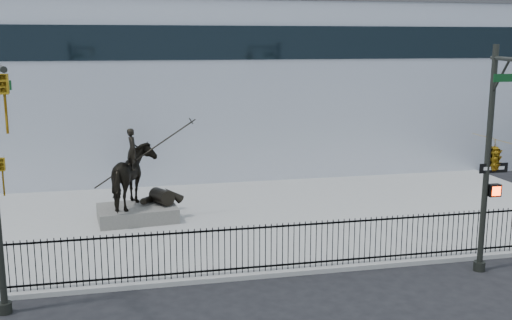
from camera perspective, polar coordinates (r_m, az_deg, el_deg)
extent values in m
plane|color=black|center=(17.57, 0.75, -12.53)|extent=(120.00, 120.00, 0.00)
cube|color=#989896|center=(24.00, -3.07, -5.74)|extent=(30.00, 12.00, 0.15)
cube|color=silver|center=(35.93, -6.55, 7.08)|extent=(44.00, 14.00, 9.00)
cube|color=black|center=(18.58, -0.14, -10.17)|extent=(22.00, 0.05, 0.05)
cube|color=black|center=(18.16, -0.14, -6.49)|extent=(22.00, 0.05, 0.05)
cube|color=black|center=(18.37, -0.14, -8.42)|extent=(22.00, 0.03, 1.50)
cube|color=#504E49|center=(24.09, -11.24, -4.99)|extent=(3.19, 2.36, 0.56)
imported|color=black|center=(23.72, -11.38, -1.57)|extent=(2.26, 2.57, 2.39)
imported|color=black|center=(23.50, -11.71, 1.02)|extent=(0.45, 0.63, 1.62)
cylinder|color=black|center=(23.59, -10.67, 0.49)|extent=(3.83, 0.45, 2.43)
cylinder|color=black|center=(17.62, -22.79, -12.86)|extent=(0.36, 0.36, 0.30)
imported|color=#C29115|center=(11.85, -22.79, 4.94)|extent=(0.18, 0.22, 1.10)
imported|color=#C29115|center=(16.51, -22.98, -1.50)|extent=(0.16, 0.20, 1.00)
cylinder|color=black|center=(20.33, 20.49, -9.44)|extent=(0.36, 0.36, 0.30)
cylinder|color=black|center=(19.44, 21.16, -0.14)|extent=(0.18, 0.18, 7.00)
imported|color=#C29115|center=(19.53, 21.74, 0.46)|extent=(0.53, 2.48, 1.00)
cube|color=#0C3F19|center=(17.94, 22.90, 7.22)|extent=(0.90, 0.03, 0.22)
cube|color=black|center=(19.74, 21.74, -2.70)|extent=(0.38, 0.22, 0.38)
cube|color=#FF2D05|center=(19.64, 21.93, -2.78)|extent=(0.28, 0.02, 0.28)
cube|color=black|center=(19.55, 21.69, -0.72)|extent=(0.95, 0.03, 0.30)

